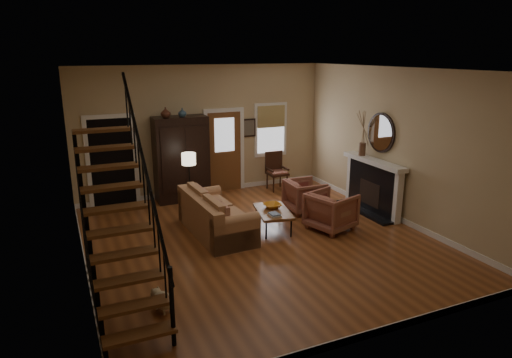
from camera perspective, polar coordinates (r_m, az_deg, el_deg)
name	(u,v)px	position (r m, az deg, el deg)	size (l,w,h in m)	color
room	(210,151)	(10.08, -5.83, 3.54)	(7.00, 7.33, 3.30)	brown
staircase	(117,201)	(6.66, -17.00, -2.59)	(0.94, 2.80, 3.20)	brown
fireplace	(374,181)	(10.83, 14.59, -0.22)	(0.33, 1.95, 2.30)	black
armoire	(181,159)	(11.40, -9.32, 2.49)	(1.30, 0.60, 2.10)	black
vase_a	(166,113)	(11.02, -11.23, 8.15)	(0.24, 0.24, 0.25)	#4C2619
vase_b	(182,112)	(11.12, -9.20, 8.21)	(0.20, 0.20, 0.21)	#334C60
sofa	(216,215)	(9.34, -4.99, -4.46)	(0.94, 2.17, 0.81)	#B47C51
coffee_table	(273,220)	(9.58, 2.14, -5.11)	(0.64, 1.10, 0.42)	brown
bowl	(272,206)	(9.64, 2.03, -3.35)	(0.38, 0.38, 0.09)	orange
books	(274,214)	(9.20, 2.30, -4.45)	(0.20, 0.28, 0.05)	beige
armchair_left	(331,211)	(9.66, 9.37, -3.95)	(0.85, 0.88, 0.80)	maroon
armchair_right	(305,196)	(10.66, 6.11, -2.11)	(0.80, 0.82, 0.75)	maroon
floor_lamp	(190,183)	(10.55, -8.29, -0.49)	(0.32, 0.32, 1.40)	black
side_chair	(277,171)	(12.22, 2.66, 0.96)	(0.54, 0.54, 1.02)	#381E11
dog	(163,302)	(6.89, -11.52, -14.77)	(0.25, 0.42, 0.30)	#CFB98D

